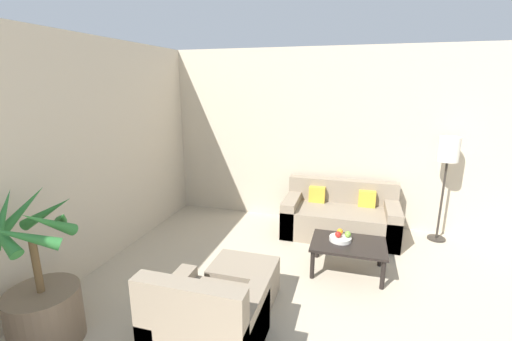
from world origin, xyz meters
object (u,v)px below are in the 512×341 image
(apple_green, at_px, (348,234))
(coffee_table, at_px, (348,247))
(floor_lamp, at_px, (448,157))
(fruit_bowl, at_px, (340,239))
(orange_fruit, at_px, (340,231))
(potted_palm, at_px, (43,300))
(apple_red, at_px, (338,234))
(sofa_loveseat, at_px, (340,217))
(ottoman, at_px, (244,281))
(armchair, at_px, (206,323))

(apple_green, bearing_deg, coffee_table, -74.79)
(floor_lamp, distance_m, fruit_bowl, 1.96)
(coffee_table, height_order, orange_fruit, orange_fruit)
(fruit_bowl, bearing_deg, apple_green, 12.33)
(coffee_table, distance_m, apple_green, 0.14)
(potted_palm, bearing_deg, floor_lamp, 40.58)
(apple_red, height_order, orange_fruit, same)
(sofa_loveseat, distance_m, ottoman, 2.06)
(floor_lamp, bearing_deg, apple_green, -135.62)
(coffee_table, height_order, apple_red, apple_red)
(coffee_table, bearing_deg, apple_red, 170.24)
(armchair, bearing_deg, sofa_loveseat, 70.71)
(coffee_table, relative_size, armchair, 0.98)
(coffee_table, bearing_deg, sofa_loveseat, 97.99)
(potted_palm, height_order, ottoman, potted_palm)
(potted_palm, xyz_separation_m, armchair, (1.38, 0.27, -0.13))
(potted_palm, distance_m, floor_lamp, 4.89)
(potted_palm, distance_m, coffee_table, 3.09)
(potted_palm, distance_m, armchair, 1.41)
(floor_lamp, height_order, fruit_bowl, floor_lamp)
(potted_palm, distance_m, sofa_loveseat, 3.73)
(apple_green, bearing_deg, sofa_loveseat, 97.56)
(potted_palm, xyz_separation_m, apple_green, (2.44, 1.94, 0.05))
(armchair, height_order, ottoman, armchair)
(apple_red, xyz_separation_m, apple_green, (0.11, 0.04, 0.00))
(fruit_bowl, xyz_separation_m, apple_green, (0.08, 0.02, 0.06))
(fruit_bowl, xyz_separation_m, ottoman, (-0.92, -0.87, -0.20))
(armchair, xyz_separation_m, ottoman, (0.06, 0.79, -0.07))
(fruit_bowl, relative_size, ottoman, 0.39)
(ottoman, bearing_deg, apple_red, 43.74)
(floor_lamp, relative_size, fruit_bowl, 5.81)
(sofa_loveseat, bearing_deg, orange_fruit, -87.68)
(floor_lamp, xyz_separation_m, coffee_table, (-1.21, -1.25, -0.89))
(apple_red, bearing_deg, coffee_table, -9.76)
(apple_green, relative_size, armchair, 0.09)
(fruit_bowl, height_order, apple_green, apple_green)
(fruit_bowl, height_order, armchair, armchair)
(apple_green, bearing_deg, fruit_bowl, -167.67)
(floor_lamp, relative_size, armchair, 1.71)
(sofa_loveseat, height_order, floor_lamp, floor_lamp)
(armchair, bearing_deg, potted_palm, -168.96)
(apple_green, height_order, orange_fruit, apple_green)
(coffee_table, relative_size, apple_green, 11.34)
(apple_red, bearing_deg, fruit_bowl, 32.52)
(fruit_bowl, bearing_deg, floor_lamp, 42.95)
(apple_green, distance_m, ottoman, 1.36)
(sofa_loveseat, relative_size, armchair, 1.86)
(potted_palm, distance_m, fruit_bowl, 3.04)
(ottoman, bearing_deg, sofa_loveseat, 65.14)
(coffee_table, distance_m, fruit_bowl, 0.13)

